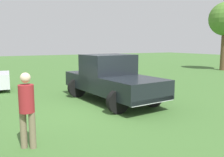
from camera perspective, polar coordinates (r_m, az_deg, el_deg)
name	(u,v)px	position (r m, az deg, el deg)	size (l,w,h in m)	color
ground_plane	(96,108)	(8.65, -3.81, -6.85)	(80.00, 80.00, 0.00)	#3D662D
pickup_truck	(110,77)	(9.51, -0.40, 0.30)	(2.55, 4.80, 1.81)	black
person_bystander	(27,106)	(5.49, -19.25, -6.17)	(0.45, 0.45, 1.64)	#7A6B51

